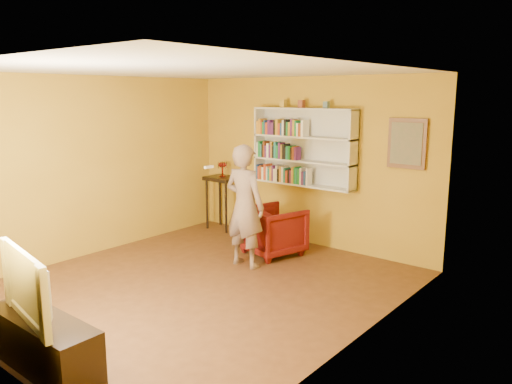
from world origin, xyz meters
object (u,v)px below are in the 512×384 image
(console_table, at_px, (223,186))
(armchair, at_px, (273,230))
(bookshelf, at_px, (306,147))
(person, at_px, (245,206))
(tv_cabinet, at_px, (43,343))
(ruby_lustre, at_px, (222,166))
(television, at_px, (38,284))

(console_table, distance_m, armchair, 1.77)
(bookshelf, relative_size, person, 1.03)
(console_table, bearing_deg, tv_cabinet, -65.97)
(ruby_lustre, xyz_separation_m, armchair, (1.61, -0.60, -0.78))
(bookshelf, distance_m, television, 4.74)
(bookshelf, height_order, console_table, bookshelf)
(ruby_lustre, bearing_deg, bookshelf, 5.46)
(bookshelf, bearing_deg, ruby_lustre, -174.54)
(bookshelf, relative_size, armchair, 2.19)
(bookshelf, bearing_deg, television, -85.86)
(armchair, relative_size, tv_cabinet, 0.61)
(tv_cabinet, bearing_deg, person, 96.88)
(armchair, bearing_deg, console_table, -5.07)
(tv_cabinet, relative_size, television, 1.20)
(bookshelf, distance_m, console_table, 1.86)
(console_table, xyz_separation_m, armchair, (1.61, -0.60, -0.42))
(bookshelf, distance_m, tv_cabinet, 4.86)
(bookshelf, xyz_separation_m, console_table, (-1.67, -0.16, -0.80))
(console_table, xyz_separation_m, tv_cabinet, (2.01, -4.50, -0.56))
(person, bearing_deg, tv_cabinet, 95.36)
(armchair, xyz_separation_m, person, (0.01, -0.67, 0.50))
(bookshelf, xyz_separation_m, person, (-0.05, -1.43, -0.72))
(person, xyz_separation_m, television, (0.39, -3.23, -0.08))
(person, distance_m, tv_cabinet, 3.31)
(ruby_lustre, xyz_separation_m, person, (1.62, -1.27, -0.28))
(tv_cabinet, distance_m, television, 0.56)
(ruby_lustre, distance_m, person, 2.08)
(ruby_lustre, distance_m, television, 4.94)
(bookshelf, relative_size, ruby_lustre, 6.68)
(television, bearing_deg, console_table, 123.96)
(person, distance_m, television, 3.25)
(bookshelf, xyz_separation_m, ruby_lustre, (-1.67, -0.16, -0.44))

